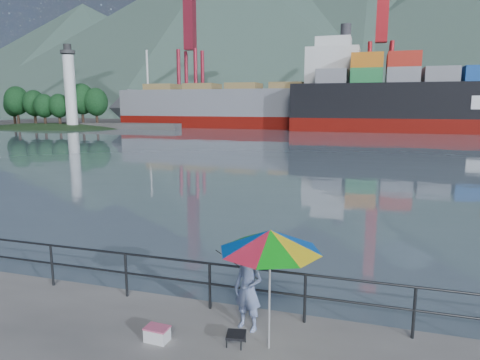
% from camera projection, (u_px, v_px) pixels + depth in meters
% --- Properties ---
extents(harbor_water, '(500.00, 280.00, 0.00)m').
position_uv_depth(harbor_water, '(358.00, 118.00, 130.13)').
color(harbor_water, slate).
rests_on(harbor_water, ground).
extents(far_dock, '(200.00, 40.00, 0.40)m').
position_uv_depth(far_dock, '(400.00, 124.00, 92.41)').
color(far_dock, '#514F4C').
rests_on(far_dock, ground).
extents(guardrail, '(22.00, 0.06, 1.03)m').
position_uv_depth(guardrail, '(167.00, 280.00, 9.25)').
color(guardrail, '#2D3033').
rests_on(guardrail, ground).
extents(mountains, '(600.00, 332.80, 80.00)m').
position_uv_depth(mountains, '(460.00, 31.00, 185.90)').
color(mountains, '#385147').
rests_on(mountains, ground).
extents(lighthouse_islet, '(48.00, 26.40, 19.20)m').
position_uv_depth(lighthouse_islet, '(50.00, 125.00, 81.91)').
color(lighthouse_islet, '#263F1E').
rests_on(lighthouse_islet, ground).
extents(fisherman, '(0.67, 0.54, 1.61)m').
position_uv_depth(fisherman, '(248.00, 289.00, 8.11)').
color(fisherman, navy).
rests_on(fisherman, ground).
extents(beach_umbrella, '(1.80, 1.80, 2.18)m').
position_uv_depth(beach_umbrella, '(270.00, 240.00, 7.23)').
color(beach_umbrella, white).
rests_on(beach_umbrella, ground).
extents(folding_stool, '(0.39, 0.39, 0.22)m').
position_uv_depth(folding_stool, '(236.00, 339.00, 7.66)').
color(folding_stool, black).
rests_on(folding_stool, ground).
extents(cooler_bag, '(0.43, 0.30, 0.24)m').
position_uv_depth(cooler_bag, '(157.00, 335.00, 7.79)').
color(cooler_bag, silver).
rests_on(cooler_bag, ground).
extents(fishing_rod, '(0.40, 1.79, 1.29)m').
position_uv_depth(fishing_rod, '(239.00, 306.00, 9.15)').
color(fishing_rod, black).
rests_on(fishing_rod, ground).
extents(bulk_carrier, '(50.04, 8.66, 14.50)m').
position_uv_depth(bulk_carrier, '(256.00, 105.00, 81.33)').
color(bulk_carrier, '#660C07').
rests_on(bulk_carrier, ground).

